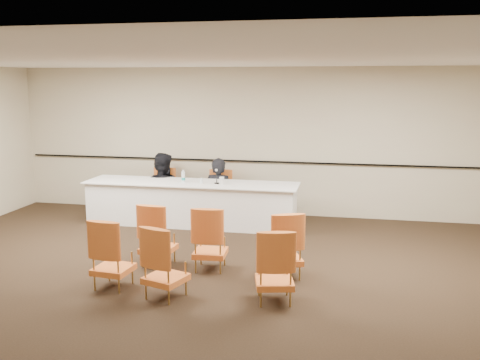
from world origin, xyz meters
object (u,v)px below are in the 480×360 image
panelist_main (219,200)px  aud_chair_front_left (158,234)px  water_bottle (183,176)px  aud_chair_back_left (113,253)px  panel_table (191,203)px  microphone (217,177)px  panelist_second (162,195)px  coffee_cup (222,181)px  drinking_glass (201,181)px  panelist_main_chair (219,195)px  aud_chair_front_mid (210,238)px  aud_chair_front_right (284,244)px  aud_chair_back_right (275,265)px  panelist_second_chair (162,192)px  aud_chair_back_mid (165,261)px

panelist_main → aud_chair_front_left: bearing=89.2°
water_bottle → aud_chair_back_left: water_bottle is taller
panel_table → water_bottle: 0.55m
microphone → aud_chair_front_left: (-0.33, -2.29, -0.48)m
panelist_second → aud_chair_back_left: bearing=102.3°
panelist_main → coffee_cup: size_ratio=11.87×
drinking_glass → coffee_cup: coffee_cup is taller
water_bottle → aud_chair_front_left: 2.37m
panelist_main_chair → water_bottle: size_ratio=3.93×
microphone → aud_chair_front_mid: bearing=-93.6°
panelist_main → aud_chair_back_left: (-0.48, -3.89, 0.10)m
microphone → aud_chair_front_left: size_ratio=0.28×
panelist_main → aud_chair_front_right: (1.69, -3.05, 0.10)m
drinking_glass → aud_chair_front_right: (1.87, -2.40, -0.39)m
drinking_glass → aud_chair_back_right: bearing=-60.5°
panelist_second_chair → water_bottle: (0.67, -0.63, 0.47)m
panelist_second → drinking_glass: (1.03, -0.65, 0.46)m
drinking_glass → aud_chair_back_right: aud_chair_back_right is taller
panelist_second → panelist_main: bearing=-178.1°
panel_table → panelist_second_chair: panelist_second_chair is taller
panelist_second → aud_chair_back_mid: size_ratio=1.85×
aud_chair_front_left → aud_chair_back_right: (1.89, -1.01, 0.00)m
panelist_second_chair → water_bottle: 1.03m
microphone → coffee_cup: size_ratio=1.87×
panelist_main_chair → aud_chair_front_left: bearing=-94.1°
panelist_main_chair → aud_chair_front_right: (1.69, -3.05, 0.00)m
panelist_second → aud_chair_back_mid: panelist_second is taller
water_bottle → aud_chair_front_left: water_bottle is taller
panelist_main_chair → coffee_cup: bearing=-71.3°
panelist_second_chair → aud_chair_back_mid: 4.35m
panelist_second_chair → aud_chair_front_left: 3.09m
panel_table → aud_chair_front_right: (2.08, -2.45, 0.07)m
microphone → aud_chair_back_mid: (0.19, -3.44, -0.48)m
drinking_glass → panelist_main: bearing=75.1°
aud_chair_back_left → aud_chair_front_mid: bearing=46.2°
panelist_main → drinking_glass: (-0.17, -0.65, 0.50)m
aud_chair_back_left → aud_chair_back_mid: same height
aud_chair_front_left → aud_chair_front_mid: same height
coffee_cup → aud_chair_back_mid: (0.08, -3.39, -0.42)m
coffee_cup → aud_chair_back_right: bearing=-65.9°
drinking_glass → aud_chair_back_left: aud_chair_back_left is taller
panelist_main_chair → aud_chair_front_right: same height
panelist_main → aud_chair_back_left: 3.92m
panelist_second_chair → aud_chair_back_right: bearing=-53.7°
panelist_main_chair → aud_chair_back_left: same height
aud_chair_front_right → water_bottle: bearing=111.2°
panelist_main → microphone: 0.87m
aud_chair_back_right → drinking_glass: bearing=106.5°
water_bottle → aud_chair_back_left: bearing=-89.1°
aud_chair_front_right → coffee_cup: bearing=100.4°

